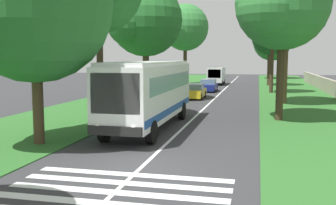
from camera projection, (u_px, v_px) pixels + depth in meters
name	position (u px, v px, depth m)	size (l,w,h in m)	color
ground	(140.00, 168.00, 14.12)	(160.00, 160.00, 0.00)	#333335
grass_verge_left	(95.00, 108.00, 30.46)	(120.00, 8.00, 0.04)	#2D6628
grass_verge_right	(320.00, 115.00, 26.82)	(120.00, 8.00, 0.04)	#2D6628
centre_line	(200.00, 112.00, 28.64)	(110.00, 0.16, 0.01)	silver
coach_bus	(150.00, 90.00, 21.86)	(11.16, 2.62, 3.73)	white
zebra_crossing	(115.00, 192.00, 11.60)	(4.05, 6.80, 0.01)	silver
trailing_car_0	(195.00, 92.00, 37.94)	(4.30, 1.78, 1.43)	gold
trailing_car_1	(209.00, 86.00, 45.65)	(4.30, 1.78, 1.43)	navy
trailing_minibus_0	(217.00, 74.00, 57.15)	(6.00, 2.14, 2.53)	silver
roadside_tree_left_0	(35.00, 9.00, 17.64)	(8.30, 6.98, 9.75)	#4C3826
roadside_tree_left_1	(184.00, 29.00, 55.70)	(7.80, 6.63, 11.44)	#3D2D1E
roadside_tree_left_2	(145.00, 22.00, 36.16)	(8.02, 6.76, 10.73)	#4C3826
roadside_tree_right_0	(280.00, 6.00, 24.17)	(7.06, 5.76, 10.11)	#3D2D1E
roadside_tree_right_1	(271.00, 43.00, 72.21)	(7.97, 6.83, 10.10)	brown
roadside_tree_right_2	(269.00, 38.00, 54.49)	(5.82, 5.06, 9.26)	#3D2D1E
roadside_tree_right_3	(285.00, 8.00, 32.72)	(7.70, 6.29, 11.36)	brown
roadside_tree_right_4	(271.00, 21.00, 42.78)	(5.43, 4.58, 10.28)	#3D2D1E
utility_pole	(279.00, 56.00, 27.77)	(0.24, 1.40, 7.72)	#473828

